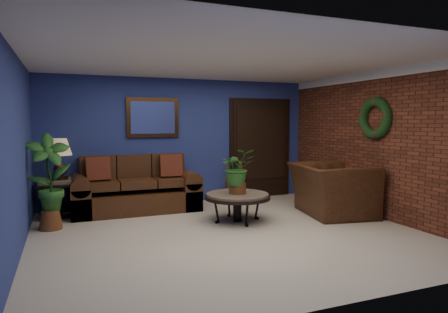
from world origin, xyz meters
name	(u,v)px	position (x,y,z in m)	size (l,w,h in m)	color
floor	(229,234)	(0.00, 0.00, 0.00)	(5.50, 5.50, 0.00)	#BDB19D
wall_back	(182,141)	(0.00, 2.50, 1.25)	(5.50, 0.04, 2.50)	navy
wall_left	(16,155)	(-2.75, 0.00, 1.25)	(0.04, 5.00, 2.50)	navy
wall_right_brick	(379,145)	(2.75, 0.00, 1.25)	(0.04, 5.00, 2.50)	brown
ceiling	(230,61)	(0.00, 0.00, 2.50)	(5.50, 5.00, 0.02)	white
crown_molding	(380,74)	(2.72, 0.00, 2.43)	(0.03, 5.00, 0.14)	white
wall_mirror	(153,118)	(-0.60, 2.46, 1.72)	(1.02, 0.06, 0.77)	#3D2611
closet_door	(260,149)	(1.75, 2.47, 1.05)	(1.44, 0.06, 2.18)	black
wreath	(375,118)	(2.69, 0.05, 1.70)	(0.72, 0.72, 0.16)	black
sofa	(135,192)	(-1.03, 2.09, 0.33)	(2.26, 0.98, 1.02)	#4B2915
coffee_table	(237,197)	(0.40, 0.63, 0.41)	(1.08, 1.08, 0.46)	#524E47
end_table	(61,188)	(-2.30, 2.05, 0.50)	(0.71, 0.71, 0.65)	#524E47
table_lamp	(60,154)	(-2.30, 2.05, 1.09)	(0.41, 0.41, 0.68)	#3D2611
side_chair	(235,178)	(0.99, 2.11, 0.50)	(0.46, 0.46, 0.88)	#563018
armchair	(332,189)	(2.15, 0.46, 0.45)	(1.38, 1.20, 0.89)	#4B2915
coffee_plant	(237,169)	(0.40, 0.63, 0.87)	(0.62, 0.56, 0.74)	#5D3317
floor_plant	(342,190)	(2.35, 0.44, 0.44)	(0.38, 0.31, 0.84)	#5D3317
tall_plant	(49,178)	(-2.45, 1.23, 0.80)	(0.71, 0.54, 1.48)	brown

